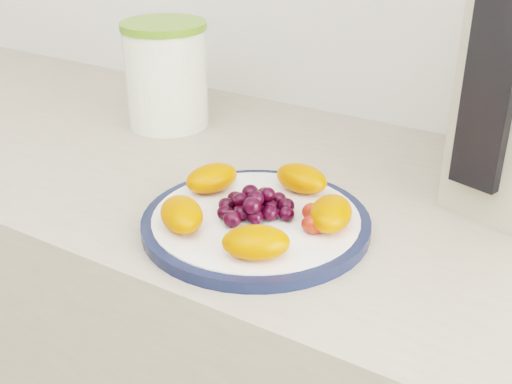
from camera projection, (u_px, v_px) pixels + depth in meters
The scene contains 6 objects.
plate_rim at pixel (256, 223), 0.79m from camera, with size 0.28×0.28×0.01m, color #111937.
plate_face at pixel (256, 222), 0.79m from camera, with size 0.26×0.26×0.02m, color white.
canister at pixel (167, 78), 1.09m from camera, with size 0.14×0.14×0.17m, color #4E6E1B.
canister_lid at pixel (163, 26), 1.05m from camera, with size 0.14×0.14×0.01m, color #548027.
appliance_panel at pixel (491, 82), 0.73m from camera, with size 0.06×0.02×0.26m, color black.
fruit_plate at pixel (260, 204), 0.78m from camera, with size 0.25×0.24×0.04m.
Camera 1 is at (0.34, 0.47, 1.30)m, focal length 45.00 mm.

